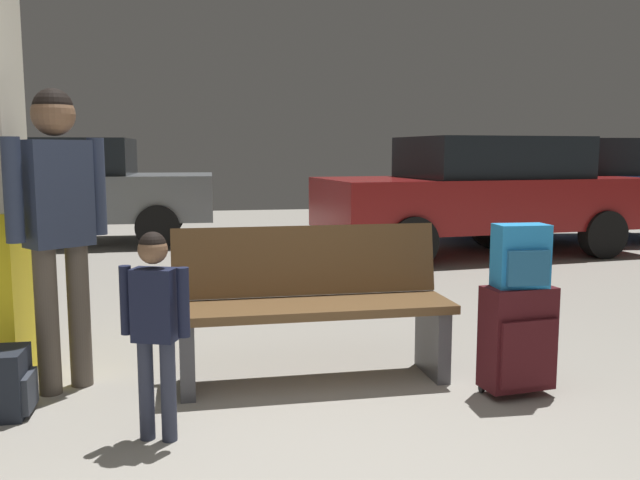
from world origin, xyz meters
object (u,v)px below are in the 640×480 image
Objects in this scene: parked_car_side at (559,186)px; parked_car_near at (481,192)px; adult at (58,207)px; parked_car_far at (66,188)px; backpack_dark_floor at (11,383)px; bench at (312,305)px; child at (155,313)px; backpack_bright at (521,257)px; suitcase at (518,338)px.

parked_car_side is 1.99m from parked_car_near.
adult is 0.40× the size of parked_car_far.
parked_car_far is at bearing 97.18° from backpack_dark_floor.
parked_car_side is (4.74, 5.45, 0.36)m from bench.
child is 7.36m from parked_car_far.
parked_car_side is 1.03× the size of parked_car_far.
backpack_bright is 2.52m from adult.
suitcase is at bearing -13.01° from adult.
backpack_bright is 0.08× the size of parked_car_side.
backpack_dark_floor is at bearing -170.44° from bench.
bench is 0.38× the size of parked_car_side.
parked_car_near is at bearing 68.00° from suitcase.
adult is 0.39× the size of parked_car_side.
parked_car_side is at bearing -8.09° from parked_car_far.
adult reaches higher than backpack_dark_floor.
suitcase is 0.45m from backpack_bright.
parked_car_far reaches higher than bench.
backpack_bright is (-0.00, -0.00, 0.45)m from suitcase.
parked_car_near reaches higher than bench.
parked_car_side is at bearing 31.27° from parked_car_near.
backpack_dark_floor is at bearing 175.12° from backpack_bright.
suitcase is (1.05, -0.49, -0.12)m from bench.
parked_car_far reaches higher than suitcase.
backpack_bright is 7.79m from parked_car_far.
child is 8.32m from parked_car_side.
backpack_dark_floor is (-2.65, 0.23, -0.60)m from backpack_bright.
parked_car_side is at bearing 47.76° from child.
parked_car_near is (3.03, 4.41, 0.36)m from bench.
parked_car_near reaches higher than backpack_dark_floor.
child is (-0.85, -0.71, 0.16)m from bench.
parked_car_near is 1.03× the size of parked_car_far.
bench is at bearing 9.56° from backpack_dark_floor.
backpack_bright is at bearing -155.22° from suitcase.
child is at bearing -132.24° from parked_car_side.
adult is 6.20m from parked_car_near.
bench is at bearing -131.02° from parked_car_side.
parked_car_near is at bearing 67.99° from backpack_bright.
backpack_dark_floor is at bearing -82.82° from parked_car_far.
adult is at bearing -135.55° from parked_car_near.
child is 0.23× the size of parked_car_near.
backpack_dark_floor is 0.08× the size of parked_car_near.
suitcase is 0.36× the size of adult.
adult reaches higher than parked_car_side.
child is at bearing -30.92° from backpack_dark_floor.
child reaches higher than suitcase.
bench is at bearing 154.81° from backpack_bright.
bench is 1.51m from adult.
adult is at bearing 58.87° from backpack_dark_floor.
suitcase is at bearing -121.82° from parked_car_side.
parked_car_near is (3.89, 5.12, 0.21)m from child.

